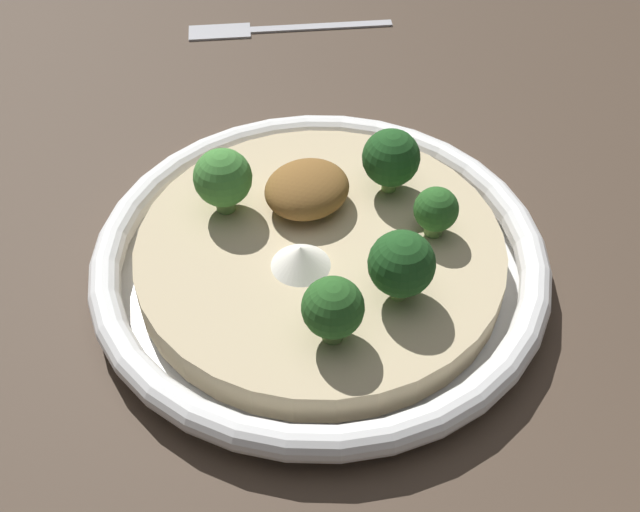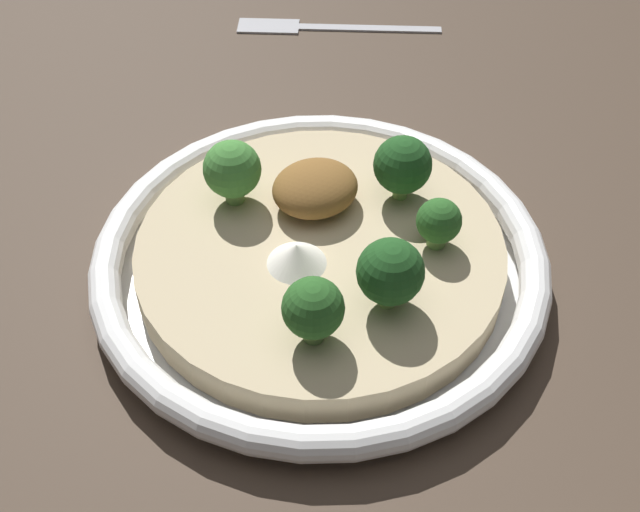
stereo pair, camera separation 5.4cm
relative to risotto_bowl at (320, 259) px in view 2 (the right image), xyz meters
The scene contains 10 objects.
ground_plane 0.02m from the risotto_bowl, ahead, with size 6.00×6.00×0.00m, color #47382B.
risotto_bowl is the anchor object (origin of this frame).
cheese_sprinkle 0.03m from the risotto_bowl, 19.81° to the left, with size 0.04×0.04×0.02m.
crispy_onion_garnish 0.05m from the risotto_bowl, 114.80° to the right, with size 0.06×0.05×0.03m.
broccoli_back_left 0.08m from the risotto_bowl, 150.17° to the left, with size 0.03×0.03×0.04m.
broccoli_back 0.08m from the risotto_bowl, 98.81° to the left, with size 0.04×0.04×0.05m.
broccoli_front 0.08m from the risotto_bowl, 65.79° to the right, with size 0.04×0.04×0.05m.
broccoli_left 0.09m from the risotto_bowl, 169.51° to the right, with size 0.04×0.04×0.05m.
broccoli_back_right 0.09m from the risotto_bowl, 57.44° to the left, with size 0.04×0.04×0.05m.
fork_utensil 0.33m from the risotto_bowl, 119.07° to the right, with size 0.18×0.12×0.00m.
Camera 2 is at (0.19, 0.33, 0.41)m, focal length 45.00 mm.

